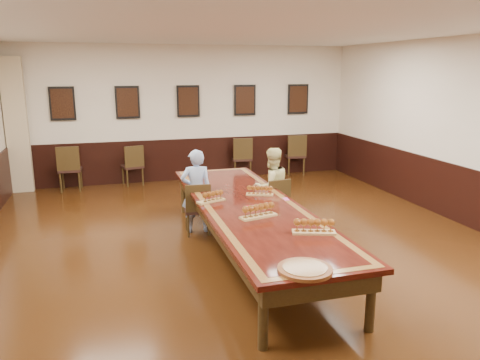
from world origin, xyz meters
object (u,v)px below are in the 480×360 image
object	(u,v)px
person_woman	(271,188)
conference_table	(250,214)
spare_chair_d	(295,154)
person_man	(196,191)
carved_platter	(305,269)
spare_chair_a	(70,168)
chair_man	(197,208)
spare_chair_b	(132,165)
spare_chair_c	(242,157)
chair_woman	(274,203)

from	to	relation	value
person_woman	conference_table	distance (m)	1.33
spare_chair_d	person_man	size ratio (longest dim) A/B	0.74
carved_platter	spare_chair_d	bearing A→B (deg)	68.17
spare_chair_d	carved_platter	size ratio (longest dim) A/B	1.84
spare_chair_a	carved_platter	bearing A→B (deg)	113.15
chair_man	spare_chair_b	distance (m)	3.78
chair_man	spare_chair_c	world-z (taller)	spare_chair_c
chair_woman	person_woman	bearing A→B (deg)	-90.00
carved_platter	chair_woman	bearing A→B (deg)	74.79
person_woman	conference_table	bearing A→B (deg)	46.84
spare_chair_d	person_man	bearing A→B (deg)	55.33
chair_man	person_woman	world-z (taller)	person_woman
chair_woman	spare_chair_c	world-z (taller)	spare_chair_c
chair_man	spare_chair_a	xyz separation A→B (m)	(-2.17, 3.55, 0.07)
spare_chair_a	spare_chair_d	distance (m)	5.43
spare_chair_b	spare_chair_c	size ratio (longest dim) A/B	0.93
spare_chair_d	spare_chair_c	bearing A→B (deg)	6.03
chair_woman	spare_chair_d	world-z (taller)	spare_chair_d
conference_table	carved_platter	bearing A→B (deg)	-93.86
spare_chair_d	person_woman	world-z (taller)	person_woman
chair_woman	person_man	bearing A→B (deg)	-16.95
carved_platter	spare_chair_b	bearing A→B (deg)	99.80
spare_chair_c	spare_chair_d	xyz separation A→B (m)	(1.41, -0.03, 0.01)
chair_woman	spare_chair_a	distance (m)	5.02
conference_table	spare_chair_a	bearing A→B (deg)	120.49
spare_chair_c	carved_platter	xyz separation A→B (m)	(-1.44, -7.14, 0.26)
spare_chair_c	carved_platter	size ratio (longest dim) A/B	1.81
chair_woman	spare_chair_a	size ratio (longest dim) A/B	0.86
spare_chair_a	spare_chair_b	xyz separation A→B (m)	(1.35, 0.14, -0.04)
person_man	conference_table	world-z (taller)	person_man
person_man	spare_chair_a	bearing A→B (deg)	-52.97
spare_chair_a	spare_chair_c	size ratio (longest dim) A/B	1.00
spare_chair_a	spare_chair_b	bearing A→B (deg)	-171.39
chair_man	spare_chair_d	size ratio (longest dim) A/B	0.84
chair_man	spare_chair_c	distance (m)	4.18
spare_chair_c	person_woman	size ratio (longest dim) A/B	0.74
person_man	conference_table	bearing A→B (deg)	119.83
spare_chair_b	spare_chair_c	bearing A→B (deg)	168.36
spare_chair_b	spare_chair_d	bearing A→B (deg)	167.53
person_woman	conference_table	size ratio (longest dim) A/B	0.27
chair_man	spare_chair_d	distance (m)	4.95
spare_chair_a	spare_chair_d	size ratio (longest dim) A/B	0.99
chair_woman	spare_chair_d	xyz separation A→B (m)	(1.95, 3.80, 0.08)
person_man	conference_table	size ratio (longest dim) A/B	0.28
conference_table	person_woman	bearing A→B (deg)	56.54
person_woman	spare_chair_c	bearing A→B (deg)	-108.14
chair_woman	carved_platter	bearing A→B (deg)	65.09
spare_chair_a	conference_table	bearing A→B (deg)	123.28
spare_chair_c	person_man	distance (m)	4.10
conference_table	spare_chair_b	bearing A→B (deg)	106.09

